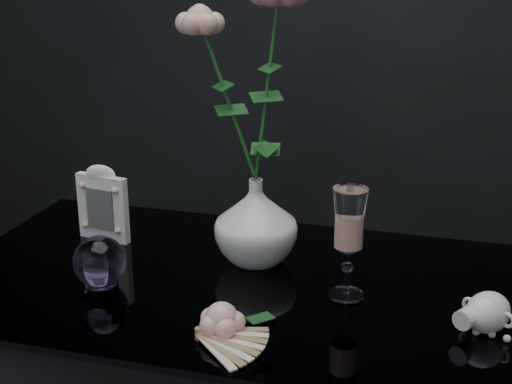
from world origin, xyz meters
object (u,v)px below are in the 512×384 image
(vase, at_px, (256,221))
(picture_frame, at_px, (103,203))
(paperweight, at_px, (100,261))
(loose_rose, at_px, (221,319))
(pearl_jar, at_px, (488,311))
(wine_glass, at_px, (348,244))

(vase, height_order, picture_frame, vase)
(paperweight, distance_m, loose_rose, 0.27)
(paperweight, bearing_deg, picture_frame, 115.28)
(vase, relative_size, pearl_jar, 0.70)
(paperweight, bearing_deg, vase, 36.22)
(vase, height_order, paperweight, vase)
(wine_glass, relative_size, picture_frame, 1.22)
(picture_frame, distance_m, paperweight, 0.21)
(paperweight, distance_m, pearl_jar, 0.63)
(vase, bearing_deg, pearl_jar, -19.71)
(picture_frame, height_order, pearl_jar, picture_frame)
(vase, distance_m, pearl_jar, 0.43)
(loose_rose, distance_m, pearl_jar, 0.40)
(picture_frame, distance_m, pearl_jar, 0.74)
(vase, distance_m, paperweight, 0.28)
(paperweight, relative_size, pearl_jar, 0.40)
(wine_glass, bearing_deg, paperweight, -169.74)
(loose_rose, bearing_deg, paperweight, 141.85)
(picture_frame, relative_size, paperweight, 1.72)
(loose_rose, xyz_separation_m, pearl_jar, (0.38, 0.12, 0.01))
(loose_rose, bearing_deg, picture_frame, 123.29)
(loose_rose, bearing_deg, wine_glass, 31.14)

